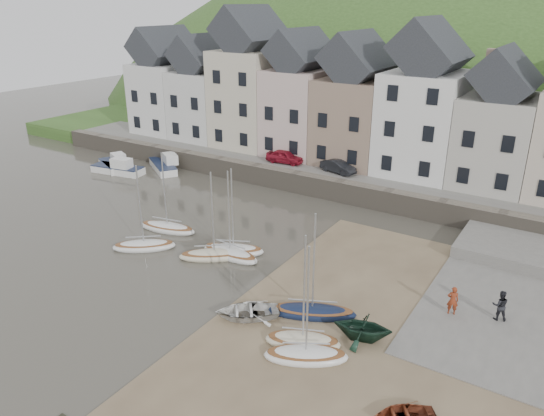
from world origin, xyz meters
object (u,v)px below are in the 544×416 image
Objects in this scene: sailboat_0 at (167,228)px; person_red at (453,300)px; car_right at (338,167)px; rowboat_red at (404,415)px; person_dark at (500,305)px; rowboat_white at (247,311)px; car_left at (285,157)px; rowboat_green at (363,326)px.

sailboat_0 reaches higher than person_red.
car_right reaches higher than person_red.
person_red reaches higher than rowboat_red.
rowboat_white is at bearing 11.27° from person_dark.
rowboat_red is 1.53× the size of person_red.
person_red is (21.04, 0.01, 0.69)m from sailboat_0.
rowboat_red is 0.73× the size of car_right.
car_left reaches higher than person_red.
person_dark is 0.50× the size of car_right.
sailboat_0 is 2.47× the size of rowboat_red.
rowboat_green is 5.54m from rowboat_red.
car_left is at bearing -176.79° from rowboat_red.
rowboat_red is at bearing -22.47° from sailboat_0.
car_left reaches higher than rowboat_green.
rowboat_red is (9.74, -2.67, -0.10)m from rowboat_white.
car_right reaches higher than rowboat_white.
car_left reaches higher than car_right.
car_left is (1.08, 15.33, 1.96)m from sailboat_0.
sailboat_0 is at bearing -16.97° from person_red.
car_left is at bearing -155.47° from rowboat_green.
rowboat_green is 0.84× the size of car_right.
car_right is at bearing 174.38° from rowboat_red.
car_left is (-16.72, 20.04, 1.40)m from rowboat_green.
rowboat_green is (6.10, 1.48, 0.41)m from rowboat_white.
person_red reaches higher than rowboat_green.
rowboat_green is 22.92m from car_right.
person_dark is (2.28, 0.82, 0.03)m from person_red.
rowboat_white reaches higher than rowboat_red.
rowboat_red is at bearing -134.23° from car_right.
rowboat_red is at bearing -144.83° from car_left.
person_dark reaches higher than rowboat_red.
rowboat_red is 31.67m from car_left.
rowboat_green is at bearing 66.12° from rowboat_white.
car_left is (-20.35, 24.19, 1.90)m from rowboat_red.
car_right is (-14.68, 24.19, 1.85)m from rowboat_red.
car_right is (-16.56, 14.50, 1.19)m from person_dark.
sailboat_0 reaches higher than rowboat_red.
car_right is (-4.94, 21.52, 1.75)m from rowboat_white.
car_right is at bearing 155.39° from rowboat_white.
car_right is at bearing -166.45° from rowboat_green.
car_right reaches higher than person_dark.
sailboat_0 is at bearing -120.13° from rowboat_green.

